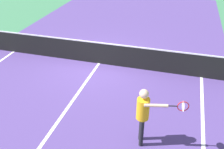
{
  "coord_description": "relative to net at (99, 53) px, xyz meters",
  "views": [
    {
      "loc": [
        3.14,
        -8.93,
        5.03
      ],
      "look_at": [
        1.25,
        -2.36,
        1.0
      ],
      "focal_mm": 41.02,
      "sensor_mm": 36.0,
      "label": 1
    }
  ],
  "objects": [
    {
      "name": "ground_plane",
      "position": [
        0.0,
        0.0,
        -0.49
      ],
      "size": [
        60.0,
        60.0,
        0.0
      ],
      "primitive_type": "plane",
      "color": "#38724C"
    },
    {
      "name": "court_surface_inbounds",
      "position": [
        0.0,
        0.0,
        -0.49
      ],
      "size": [
        10.62,
        24.4,
        0.0
      ],
      "primitive_type": "cube",
      "color": "#4C387A",
      "rests_on": "ground_plane"
    },
    {
      "name": "line_center_service",
      "position": [
        0.0,
        -3.2,
        -0.49
      ],
      "size": [
        0.1,
        6.4,
        0.01
      ],
      "primitive_type": "cube",
      "color": "white",
      "rests_on": "ground_plane"
    },
    {
      "name": "net",
      "position": [
        0.0,
        0.0,
        0.0
      ],
      "size": [
        10.14,
        0.09,
        1.07
      ],
      "color": "#33383D",
      "rests_on": "ground_plane"
    },
    {
      "name": "player_near",
      "position": [
        2.52,
        -3.93,
        0.55
      ],
      "size": [
        1.23,
        0.41,
        1.68
      ],
      "color": "black",
      "rests_on": "ground_plane"
    }
  ]
}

